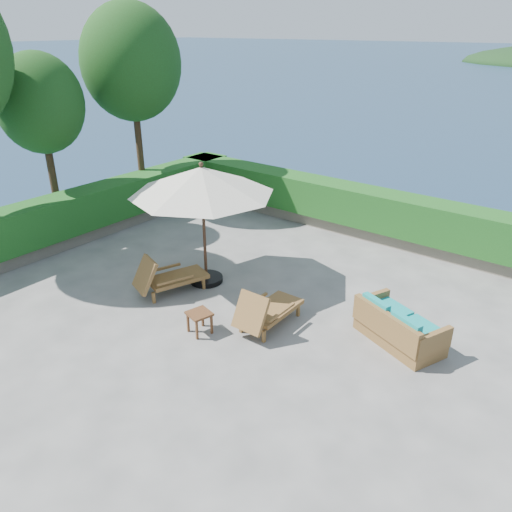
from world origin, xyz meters
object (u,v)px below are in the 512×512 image
Objects in this scene: lounge_left at (167,277)px; side_table at (199,316)px; patio_umbrella at (202,182)px; lounge_right at (266,310)px; wicker_loveseat at (398,328)px.

side_table is at bearing -3.65° from lounge_left.
patio_umbrella is 6.75× the size of side_table.
lounge_right reaches higher than wicker_loveseat.
patio_umbrella is at bearing 162.20° from lounge_right.
lounge_right is (2.24, -0.70, -1.99)m from patio_umbrella.
wicker_loveseat reaches higher than side_table.
side_table is 0.28× the size of wicker_loveseat.
patio_umbrella is 4.92m from wicker_loveseat.
lounge_right is 3.08× the size of side_table.
side_table is (-0.89, -0.93, -0.01)m from lounge_right.
lounge_left is at bearing -108.62° from patio_umbrella.
wicker_loveseat is (2.23, 1.05, -0.06)m from lounge_right.
wicker_loveseat is (4.77, 1.26, -0.07)m from lounge_left.
patio_umbrella reaches higher than lounge_right.
lounge_right is at bearing -132.52° from wicker_loveseat.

